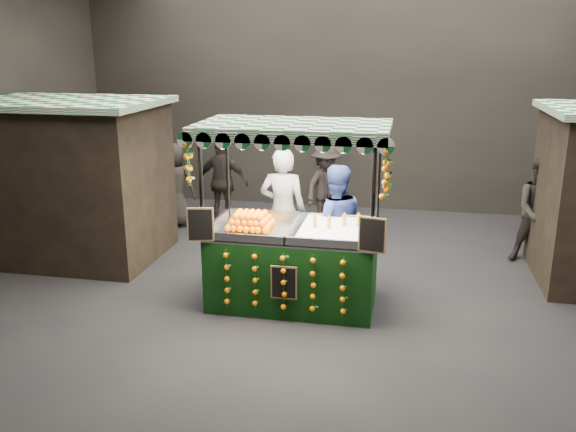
# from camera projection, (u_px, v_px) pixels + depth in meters

# --- Properties ---
(ground) EXTENTS (12.00, 12.00, 0.00)m
(ground) POSITION_uv_depth(u_px,v_px,m) (328.00, 299.00, 8.47)
(ground) COLOR black
(ground) RESTS_ON ground
(market_hall) EXTENTS (12.10, 10.10, 5.05)m
(market_hall) POSITION_uv_depth(u_px,v_px,m) (333.00, 50.00, 7.53)
(market_hall) COLOR black
(market_hall) RESTS_ON ground
(neighbour_stall_left) EXTENTS (3.00, 2.20, 2.60)m
(neighbour_stall_left) POSITION_uv_depth(u_px,v_px,m) (71.00, 179.00, 9.88)
(neighbour_stall_left) COLOR black
(neighbour_stall_left) RESTS_ON ground
(juice_stall) EXTENTS (2.56, 1.51, 2.48)m
(juice_stall) POSITION_uv_depth(u_px,v_px,m) (293.00, 251.00, 8.12)
(juice_stall) COLOR black
(juice_stall) RESTS_ON ground
(vendor_grey) EXTENTS (0.72, 0.47, 1.96)m
(vendor_grey) POSITION_uv_depth(u_px,v_px,m) (283.00, 211.00, 9.25)
(vendor_grey) COLOR gray
(vendor_grey) RESTS_ON ground
(vendor_blue) EXTENTS (1.03, 0.90, 1.81)m
(vendor_blue) POSITION_uv_depth(u_px,v_px,m) (334.00, 226.00, 8.75)
(vendor_blue) COLOR navy
(vendor_blue) RESTS_ON ground
(shopper_0) EXTENTS (0.65, 0.53, 1.54)m
(shopper_0) POSITION_uv_depth(u_px,v_px,m) (125.00, 188.00, 11.58)
(shopper_0) COLOR black
(shopper_0) RESTS_ON ground
(shopper_1) EXTENTS (0.86, 0.67, 1.75)m
(shopper_1) POSITION_uv_depth(u_px,v_px,m) (541.00, 211.00, 9.65)
(shopper_1) COLOR black
(shopper_1) RESTS_ON ground
(shopper_2) EXTENTS (1.07, 0.54, 1.75)m
(shopper_2) POSITION_uv_depth(u_px,v_px,m) (223.00, 182.00, 11.64)
(shopper_2) COLOR black
(shopper_2) RESTS_ON ground
(shopper_3) EXTENTS (1.06, 1.20, 1.61)m
(shopper_3) POSITION_uv_depth(u_px,v_px,m) (326.00, 186.00, 11.58)
(shopper_3) COLOR #2A2322
(shopper_3) RESTS_ON ground
(shopper_4) EXTENTS (0.82, 0.56, 1.62)m
(shopper_4) POSITION_uv_depth(u_px,v_px,m) (175.00, 185.00, 11.66)
(shopper_4) COLOR black
(shopper_4) RESTS_ON ground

